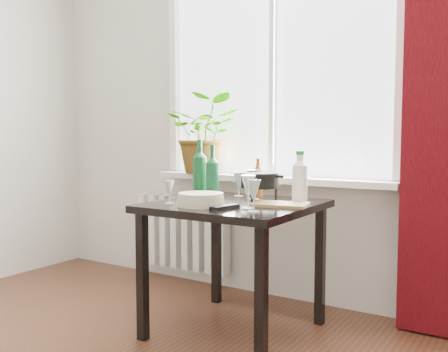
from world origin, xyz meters
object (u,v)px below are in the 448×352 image
Objects in this scene: table at (235,219)px; wine_bottle_right at (212,172)px; bottle_amber at (258,177)px; tv_remote at (225,207)px; wineglass_far_right at (254,196)px; plate_stack at (201,200)px; radiator at (182,232)px; potted_plant at (205,134)px; wineglass_back_center at (253,184)px; wineglass_front_right at (248,192)px; cutting_board at (280,204)px; wineglass_front_left at (169,192)px; fondue_pot at (260,187)px; wine_bottle_left at (200,168)px; cleaning_bottle at (300,177)px; wineglass_back_left at (239,184)px.

wine_bottle_right is (-0.20, 0.07, 0.25)m from table.
tv_remote is at bearing -78.79° from bottle_amber.
wineglass_far_right reaches higher than plate_stack.
radiator is 0.79m from potted_plant.
table is 0.25m from wineglass_back_center.
wineglass_front_right reaches higher than plate_stack.
cutting_board is at bearing -31.93° from wineglass_back_center.
wineglass_front_left is 0.44× the size of cutting_board.
wineglass_front_right is 0.73× the size of fondue_pot.
radiator is 1.08m from wineglass_back_center.
potted_plant reaches higher than plate_stack.
wine_bottle_left reaches higher than cleaning_bottle.
wineglass_front_right is 0.60× the size of cutting_board.
cleaning_bottle reaches higher than table.
plate_stack is (-0.06, -0.53, -0.09)m from bottle_amber.
wine_bottle_left is 0.43m from fondue_pot.
wine_bottle_right is at bearing -124.99° from bottle_amber.
fondue_pot is at bearing -39.19° from wineglass_back_center.
fondue_pot reaches higher than wineglass_back_left.
bottle_amber reaches higher than fondue_pot.
fondue_pot is at bearing 45.08° from table.
wine_bottle_right reaches higher than plate_stack.
radiator is at bearing 152.09° from wineglass_back_center.
wineglass_front_right reaches higher than radiator.
wineglass_front_right is 1.08× the size of wineglass_far_right.
radiator is at bearing 135.47° from wine_bottle_left.
bottle_amber is at bearing 36.50° from wine_bottle_left.
wineglass_back_center is at bearing -32.71° from potted_plant.
wineglass_back_center is 0.51m from wineglass_front_left.
plate_stack is (-0.10, -0.38, -0.06)m from wineglass_back_center.
cutting_board is at bearing -32.49° from potted_plant.
tv_remote is (0.06, -0.41, -0.08)m from wineglass_back_center.
fondue_pot is 0.83× the size of cutting_board.
table is at bearing -152.74° from cleaning_bottle.
wineglass_front_left is (-0.59, -0.41, -0.08)m from cleaning_bottle.
wineglass_back_center reaches higher than wineglass_front_left.
fondue_pot reaches higher than wineglass_front_left.
radiator is at bearing 147.94° from tv_remote.
table is 5.65× the size of wineglass_back_left.
cleaning_bottle is 1.96× the size of wineglass_back_left.
table is at bearing 42.46° from wineglass_front_left.
wineglass_back_left is at bearing -27.92° from radiator.
potted_plant is (0.26, -0.07, 0.75)m from radiator.
wineglass_back_center reaches higher than wineglass_far_right.
bottle_amber is 0.57m from tv_remote.
plate_stack is (0.19, 0.03, -0.03)m from wineglass_front_left.
plate_stack is at bearing 172.45° from wineglass_far_right.
wineglass_back_center is 0.61× the size of cutting_board.
bottle_amber reaches higher than table.
wineglass_front_right is 0.70× the size of plate_stack.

